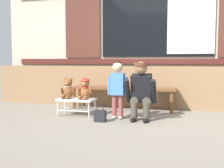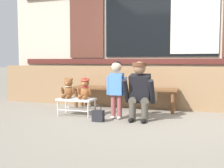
{
  "view_description": "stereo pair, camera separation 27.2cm",
  "coord_description": "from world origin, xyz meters",
  "px_view_note": "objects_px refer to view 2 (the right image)",
  "views": [
    {
      "loc": [
        0.72,
        -4.21,
        0.96
      ],
      "look_at": [
        -0.61,
        0.5,
        0.55
      ],
      "focal_mm": 44.37,
      "sensor_mm": 36.0,
      "label": 1
    },
    {
      "loc": [
        0.98,
        -4.13,
        0.96
      ],
      "look_at": [
        -0.61,
        0.5,
        0.55
      ],
      "focal_mm": 44.37,
      "sensor_mm": 36.0,
      "label": 2
    }
  ],
  "objects_px": {
    "teddy_bear_plain": "(68,89)",
    "child_standing": "(116,83)",
    "wooden_bench_long": "(124,91)",
    "adult_crouching": "(140,91)",
    "teddy_bear_with_hat": "(85,89)",
    "small_display_bench": "(76,100)",
    "handbag_on_ground": "(98,116)"
  },
  "relations": [
    {
      "from": "teddy_bear_plain",
      "to": "child_standing",
      "type": "xyz_separation_m",
      "value": [
        0.93,
        -0.07,
        0.13
      ]
    },
    {
      "from": "wooden_bench_long",
      "to": "adult_crouching",
      "type": "xyz_separation_m",
      "value": [
        0.54,
        -0.87,
        0.11
      ]
    },
    {
      "from": "teddy_bear_with_hat",
      "to": "adult_crouching",
      "type": "xyz_separation_m",
      "value": [
        1.01,
        -0.06,
        0.01
      ]
    },
    {
      "from": "small_display_bench",
      "to": "teddy_bear_plain",
      "type": "distance_m",
      "value": 0.25
    },
    {
      "from": "teddy_bear_with_hat",
      "to": "handbag_on_ground",
      "type": "distance_m",
      "value": 0.66
    },
    {
      "from": "small_display_bench",
      "to": "adult_crouching",
      "type": "xyz_separation_m",
      "value": [
        1.17,
        -0.06,
        0.21
      ]
    },
    {
      "from": "child_standing",
      "to": "teddy_bear_with_hat",
      "type": "bearing_deg",
      "value": 173.44
    },
    {
      "from": "teddy_bear_plain",
      "to": "teddy_bear_with_hat",
      "type": "relative_size",
      "value": 1.0
    },
    {
      "from": "teddy_bear_plain",
      "to": "child_standing",
      "type": "bearing_deg",
      "value": -4.26
    },
    {
      "from": "wooden_bench_long",
      "to": "child_standing",
      "type": "distance_m",
      "value": 0.91
    },
    {
      "from": "child_standing",
      "to": "adult_crouching",
      "type": "xyz_separation_m",
      "value": [
        0.4,
        0.01,
        -0.11
      ]
    },
    {
      "from": "wooden_bench_long",
      "to": "adult_crouching",
      "type": "height_order",
      "value": "adult_crouching"
    },
    {
      "from": "teddy_bear_plain",
      "to": "wooden_bench_long",
      "type": "bearing_deg",
      "value": 45.5
    },
    {
      "from": "small_display_bench",
      "to": "teddy_bear_with_hat",
      "type": "distance_m",
      "value": 0.26
    },
    {
      "from": "wooden_bench_long",
      "to": "small_display_bench",
      "type": "xyz_separation_m",
      "value": [
        -0.63,
        -0.81,
        -0.11
      ]
    },
    {
      "from": "adult_crouching",
      "to": "handbag_on_ground",
      "type": "distance_m",
      "value": 0.78
    },
    {
      "from": "teddy_bear_with_hat",
      "to": "adult_crouching",
      "type": "relative_size",
      "value": 0.38
    },
    {
      "from": "small_display_bench",
      "to": "teddy_bear_plain",
      "type": "bearing_deg",
      "value": 179.49
    },
    {
      "from": "wooden_bench_long",
      "to": "teddy_bear_with_hat",
      "type": "height_order",
      "value": "teddy_bear_with_hat"
    },
    {
      "from": "teddy_bear_plain",
      "to": "adult_crouching",
      "type": "relative_size",
      "value": 0.38
    },
    {
      "from": "wooden_bench_long",
      "to": "handbag_on_ground",
      "type": "bearing_deg",
      "value": -93.65
    },
    {
      "from": "child_standing",
      "to": "wooden_bench_long",
      "type": "bearing_deg",
      "value": 98.78
    },
    {
      "from": "small_display_bench",
      "to": "teddy_bear_plain",
      "type": "xyz_separation_m",
      "value": [
        -0.16,
        0.0,
        0.2
      ]
    },
    {
      "from": "teddy_bear_plain",
      "to": "adult_crouching",
      "type": "xyz_separation_m",
      "value": [
        1.33,
        -0.06,
        0.02
      ]
    },
    {
      "from": "adult_crouching",
      "to": "child_standing",
      "type": "bearing_deg",
      "value": -178.83
    },
    {
      "from": "small_display_bench",
      "to": "teddy_bear_plain",
      "type": "height_order",
      "value": "teddy_bear_plain"
    },
    {
      "from": "wooden_bench_long",
      "to": "small_display_bench",
      "type": "bearing_deg",
      "value": -128.05
    },
    {
      "from": "child_standing",
      "to": "handbag_on_ground",
      "type": "relative_size",
      "value": 3.52
    },
    {
      "from": "small_display_bench",
      "to": "adult_crouching",
      "type": "bearing_deg",
      "value": -2.91
    },
    {
      "from": "small_display_bench",
      "to": "handbag_on_ground",
      "type": "relative_size",
      "value": 2.35
    },
    {
      "from": "wooden_bench_long",
      "to": "adult_crouching",
      "type": "bearing_deg",
      "value": -58.17
    },
    {
      "from": "adult_crouching",
      "to": "small_display_bench",
      "type": "bearing_deg",
      "value": 177.09
    }
  ]
}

